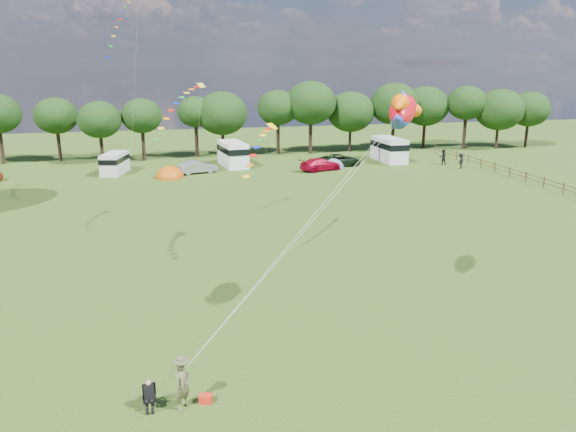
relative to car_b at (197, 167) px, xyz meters
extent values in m
plane|color=black|center=(2.80, -43.48, -0.76)|extent=(180.00, 180.00, 0.00)
cylinder|color=black|center=(-24.10, 12.22, 1.37)|extent=(0.49, 0.49, 4.25)
cylinder|color=black|center=(-17.23, 12.84, 1.19)|extent=(0.47, 0.47, 3.90)
ellipsoid|color=black|center=(-17.23, 12.84, 5.23)|extent=(5.58, 5.58, 4.74)
cylinder|color=black|center=(-11.56, 9.79, 1.02)|extent=(0.44, 0.44, 3.56)
ellipsoid|color=black|center=(-11.56, 9.79, 4.88)|extent=(5.56, 5.56, 4.73)
cylinder|color=black|center=(-6.30, 10.75, 1.21)|extent=(0.47, 0.47, 3.95)
ellipsoid|color=black|center=(-6.30, 10.75, 5.19)|extent=(5.33, 5.33, 4.53)
cylinder|color=black|center=(0.88, 12.55, 1.41)|extent=(0.50, 0.50, 4.33)
ellipsoid|color=black|center=(0.88, 12.55, 5.43)|extent=(4.95, 4.95, 4.21)
cylinder|color=black|center=(4.50, 12.09, 0.90)|extent=(0.43, 0.43, 3.31)
ellipsoid|color=black|center=(4.50, 12.09, 5.19)|extent=(7.03, 7.03, 5.98)
cylinder|color=black|center=(12.46, 12.32, 1.42)|extent=(0.50, 0.50, 4.36)
ellipsoid|color=black|center=(12.46, 12.32, 5.80)|extent=(5.84, 5.84, 4.97)
cylinder|color=black|center=(17.05, 11.44, 1.51)|extent=(0.51, 0.51, 4.55)
ellipsoid|color=black|center=(17.05, 11.44, 6.47)|extent=(7.15, 7.15, 6.08)
cylinder|color=black|center=(23.29, 12.15, 0.84)|extent=(0.42, 0.42, 3.21)
ellipsoid|color=black|center=(23.29, 12.15, 5.04)|extent=(6.90, 6.90, 5.86)
cylinder|color=black|center=(29.78, 11.49, 1.33)|extent=(0.48, 0.48, 4.17)
ellipsoid|color=black|center=(29.78, 11.49, 6.10)|extent=(7.16, 7.16, 6.09)
cylinder|color=black|center=(35.77, 13.41, 1.07)|extent=(0.45, 0.45, 3.66)
ellipsoid|color=black|center=(35.77, 13.41, 5.55)|extent=(7.05, 7.05, 5.99)
cylinder|color=black|center=(41.21, 10.89, 1.56)|extent=(0.52, 0.52, 4.65)
ellipsoid|color=black|center=(41.21, 10.89, 6.12)|extent=(5.96, 5.96, 5.06)
cylinder|color=black|center=(45.95, 9.56, 0.83)|extent=(0.42, 0.42, 3.19)
ellipsoid|color=black|center=(45.95, 9.56, 5.13)|extent=(7.23, 7.23, 6.14)
cylinder|color=black|center=(51.35, 9.96, 1.00)|extent=(0.44, 0.44, 3.52)
ellipsoid|color=black|center=(51.35, 9.96, 5.09)|extent=(6.22, 6.22, 5.28)
cylinder|color=#472D19|center=(34.80, -19.48, -0.16)|extent=(0.12, 0.12, 1.20)
cylinder|color=#472D19|center=(34.80, -20.98, 0.19)|extent=(0.08, 3.00, 0.08)
cylinder|color=#472D19|center=(34.80, -20.98, -0.21)|extent=(0.08, 3.00, 0.08)
cylinder|color=#472D19|center=(34.80, -16.48, -0.16)|extent=(0.12, 0.12, 1.20)
cylinder|color=#472D19|center=(34.80, -17.98, 0.19)|extent=(0.08, 3.00, 0.08)
cylinder|color=#472D19|center=(34.80, -17.98, -0.21)|extent=(0.08, 3.00, 0.08)
cylinder|color=#472D19|center=(34.80, -13.48, -0.16)|extent=(0.12, 0.12, 1.20)
cylinder|color=#472D19|center=(34.80, -14.98, 0.19)|extent=(0.08, 3.00, 0.08)
cylinder|color=#472D19|center=(34.80, -14.98, -0.21)|extent=(0.08, 3.00, 0.08)
cylinder|color=#472D19|center=(34.80, -10.48, -0.16)|extent=(0.12, 0.12, 1.20)
cylinder|color=#472D19|center=(34.80, -11.98, 0.19)|extent=(0.08, 3.00, 0.08)
cylinder|color=#472D19|center=(34.80, -11.98, -0.21)|extent=(0.08, 3.00, 0.08)
cylinder|color=#472D19|center=(34.80, -7.48, -0.16)|extent=(0.12, 0.12, 1.20)
cylinder|color=#472D19|center=(34.80, -8.98, 0.19)|extent=(0.08, 3.00, 0.08)
cylinder|color=#472D19|center=(34.80, -8.98, -0.21)|extent=(0.08, 3.00, 0.08)
cylinder|color=#472D19|center=(34.80, -4.48, -0.16)|extent=(0.12, 0.12, 1.20)
cylinder|color=#472D19|center=(34.80, -5.98, 0.19)|extent=(0.08, 3.00, 0.08)
cylinder|color=#472D19|center=(34.80, -5.98, -0.21)|extent=(0.08, 3.00, 0.08)
cylinder|color=#472D19|center=(34.80, -1.48, -0.16)|extent=(0.12, 0.12, 1.20)
cylinder|color=#472D19|center=(34.80, -2.98, 0.19)|extent=(0.08, 3.00, 0.08)
cylinder|color=#472D19|center=(34.80, -2.98, -0.21)|extent=(0.08, 3.00, 0.08)
cylinder|color=#472D19|center=(34.80, 1.52, -0.16)|extent=(0.12, 0.12, 1.20)
cylinder|color=#472D19|center=(34.80, 0.02, 0.19)|extent=(0.08, 3.00, 0.08)
cylinder|color=#472D19|center=(34.80, 0.02, -0.21)|extent=(0.08, 3.00, 0.08)
cylinder|color=#472D19|center=(34.80, 4.52, -0.16)|extent=(0.12, 0.12, 1.20)
cylinder|color=#472D19|center=(34.80, 3.02, 0.19)|extent=(0.08, 3.00, 0.08)
cylinder|color=#472D19|center=(34.80, 3.02, -0.21)|extent=(0.08, 3.00, 0.08)
cylinder|color=#472D19|center=(34.80, 7.52, -0.16)|extent=(0.12, 0.12, 1.20)
cylinder|color=#472D19|center=(34.80, 6.02, 0.19)|extent=(0.08, 3.00, 0.08)
cylinder|color=#472D19|center=(34.80, 6.02, -0.21)|extent=(0.08, 3.00, 0.08)
imported|color=gray|center=(0.00, 0.00, 0.00)|extent=(4.58, 2.71, 1.52)
imported|color=maroon|center=(14.75, -1.71, 0.00)|extent=(5.46, 3.50, 1.52)
imported|color=black|center=(18.01, 0.74, 0.00)|extent=(5.84, 3.10, 1.53)
cube|color=silver|center=(-9.54, 2.06, 0.46)|extent=(3.25, 5.26, 2.45)
cube|color=black|center=(-9.54, 2.06, 0.96)|extent=(3.31, 5.37, 0.58)
cylinder|color=black|center=(-9.92, 0.57, -0.42)|extent=(0.73, 0.42, 0.69)
cylinder|color=black|center=(-9.15, 3.55, -0.42)|extent=(0.73, 0.42, 0.69)
cube|color=white|center=(4.78, 3.88, 0.77)|extent=(3.34, 6.38, 3.05)
cube|color=black|center=(4.78, 3.88, 1.39)|extent=(3.41, 6.51, 0.72)
cylinder|color=black|center=(5.02, 1.98, -0.33)|extent=(0.89, 0.42, 0.86)
cylinder|color=black|center=(4.54, 5.79, -0.33)|extent=(0.89, 0.42, 0.86)
cube|color=silver|center=(25.51, 2.73, 0.79)|extent=(2.91, 6.32, 3.10)
cube|color=black|center=(25.51, 2.73, 1.42)|extent=(2.97, 6.44, 0.74)
cylinder|color=black|center=(25.60, 0.78, -0.32)|extent=(0.89, 0.36, 0.87)
cylinder|color=black|center=(25.43, 4.69, -0.32)|extent=(0.89, 0.36, 0.87)
ellipsoid|color=#BE4C09|center=(-3.30, -1.83, -0.74)|extent=(3.16, 3.63, 2.60)
cylinder|color=#BE4C09|center=(-3.30, -1.83, -0.72)|extent=(3.32, 3.32, 0.08)
ellipsoid|color=slate|center=(16.64, -0.23, -0.74)|extent=(3.02, 3.47, 2.36)
cylinder|color=slate|center=(16.64, -0.23, -0.72)|extent=(3.17, 3.17, 0.08)
cube|color=black|center=(25.92, 3.27, 0.16)|extent=(3.67, 3.37, 1.85)
imported|color=brown|center=(-4.06, -47.37, 0.22)|extent=(0.84, 0.84, 1.96)
cylinder|color=#99999E|center=(-5.52, -47.40, -0.54)|extent=(0.02, 0.02, 0.44)
cylinder|color=#99999E|center=(-5.10, -47.40, -0.54)|extent=(0.02, 0.02, 0.44)
cylinder|color=#99999E|center=(-5.52, -46.98, -0.54)|extent=(0.02, 0.02, 0.44)
cylinder|color=#99999E|center=(-5.10, -46.98, -0.54)|extent=(0.02, 0.02, 0.44)
cube|color=black|center=(-5.31, -47.19, -0.32)|extent=(0.56, 0.54, 0.05)
cube|color=black|center=(-5.31, -46.96, -0.04)|extent=(0.50, 0.11, 0.53)
cube|color=black|center=(-5.31, -47.15, -0.01)|extent=(0.39, 0.28, 0.55)
sphere|color=tan|center=(-5.31, -47.17, 0.37)|extent=(0.21, 0.21, 0.21)
cube|color=red|center=(-3.21, -47.23, -0.59)|extent=(0.55, 0.44, 0.34)
ellipsoid|color=red|center=(6.77, -41.96, 9.84)|extent=(2.76, 3.38, 1.87)
ellipsoid|color=yellow|center=(6.77, -41.96, 9.69)|extent=(1.71, 2.11, 1.03)
cone|color=#FF6205|center=(6.01, -43.16, 10.13)|extent=(1.31, 1.41, 0.98)
cone|color=#1F3CAE|center=(6.01, -43.16, 9.54)|extent=(1.31, 1.41, 0.98)
cone|color=#1F3CAE|center=(6.82, -41.88, 10.44)|extent=(1.07, 1.02, 0.84)
sphere|color=white|center=(7.08, -40.84, 10.01)|extent=(0.31, 0.31, 0.31)
sphere|color=black|center=(7.08, -40.74, 10.01)|extent=(0.16, 0.16, 0.16)
cube|color=yellow|center=(-6.13, -12.87, 17.03)|extent=(0.41, 0.59, 0.12)
cube|color=#198C1E|center=(-6.40, -13.36, 16.60)|extent=(0.41, 0.59, 0.13)
cube|color=#0C1EB2|center=(-6.67, -13.86, 16.10)|extent=(0.40, 0.59, 0.14)
cube|color=red|center=(-6.94, -14.35, 15.51)|extent=(0.40, 0.59, 0.15)
cube|color=orange|center=(-7.21, -14.85, 14.85)|extent=(0.39, 0.58, 0.16)
cube|color=yellow|center=(-7.48, -15.34, 14.10)|extent=(0.39, 0.58, 0.17)
cube|color=#198C1E|center=(-7.75, -15.84, 13.28)|extent=(0.38, 0.58, 0.18)
cube|color=#0C1EB2|center=(-8.02, -16.33, 12.37)|extent=(0.37, 0.58, 0.18)
cube|color=yellow|center=(-0.90, -21.88, 10.28)|extent=(0.72, 0.70, 0.34)
cube|color=red|center=(-1.31, -22.33, 10.17)|extent=(0.53, 0.46, 0.10)
cube|color=orange|center=(-1.71, -22.78, 10.02)|extent=(0.53, 0.46, 0.10)
cube|color=yellow|center=(-2.12, -23.23, 9.79)|extent=(0.53, 0.45, 0.11)
cube|color=#198C1E|center=(-2.52, -23.68, 9.49)|extent=(0.53, 0.45, 0.12)
cube|color=#0C1EB2|center=(-2.93, -24.13, 9.10)|extent=(0.52, 0.45, 0.13)
cube|color=red|center=(-3.33, -24.58, 8.63)|extent=(0.52, 0.44, 0.14)
cube|color=orange|center=(-3.74, -25.03, 8.08)|extent=(0.52, 0.44, 0.15)
cube|color=yellow|center=(-4.14, -25.48, 7.45)|extent=(0.51, 0.43, 0.15)
cube|color=#198C1E|center=(-4.55, -25.93, 6.75)|extent=(0.51, 0.43, 0.16)
cube|color=yellow|center=(3.26, -28.71, 7.76)|extent=(0.86, 0.86, 0.40)
cube|color=red|center=(2.94, -29.25, 7.69)|extent=(0.60, 0.59, 0.11)
cube|color=orange|center=(2.63, -29.79, 7.58)|extent=(0.60, 0.59, 0.12)
cube|color=yellow|center=(2.31, -30.33, 7.39)|extent=(0.60, 0.58, 0.14)
cube|color=#198C1E|center=(2.00, -30.87, 7.12)|extent=(0.59, 0.58, 0.15)
cube|color=#0C1EB2|center=(1.68, -31.41, 6.76)|extent=(0.59, 0.58, 0.16)
cube|color=red|center=(1.37, -31.95, 6.33)|extent=(0.59, 0.57, 0.17)
cube|color=orange|center=(1.05, -32.49, 5.82)|extent=(0.58, 0.57, 0.17)
cube|color=yellow|center=(0.74, -33.03, 5.23)|extent=(0.58, 0.56, 0.18)
imported|color=black|center=(31.25, -1.24, 0.22)|extent=(0.97, 0.62, 1.96)
imported|color=black|center=(32.05, -4.34, 0.20)|extent=(1.34, 1.21, 1.92)
camera|label=1|loc=(-4.43, -66.50, 11.97)|focal=35.00mm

